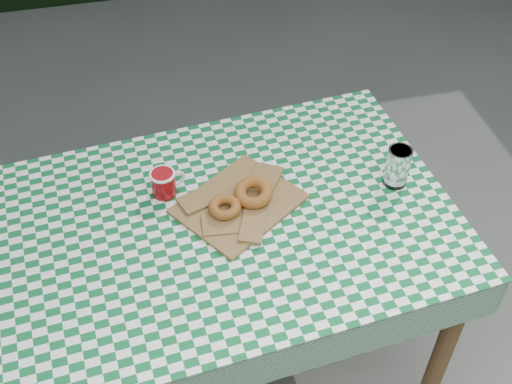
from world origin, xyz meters
TOP-DOWN VIEW (x-y plane):
  - ground at (0.00, 0.00)m, footprint 60.00×60.00m
  - table at (-0.00, 0.08)m, footprint 1.38×0.99m
  - tablecloth at (-0.00, 0.08)m, footprint 1.41×1.01m
  - paper_bag at (0.05, 0.13)m, footprint 0.43×0.41m
  - bagel_front at (0.00, 0.10)m, footprint 0.13×0.13m
  - bagel_back at (0.10, 0.14)m, footprint 0.16×0.16m
  - coffee_mug at (-0.16, 0.23)m, footprint 0.18×0.18m
  - drinking_glass at (0.53, 0.11)m, footprint 0.10×0.10m

SIDE VIEW (x-z plane):
  - ground at x=0.00m, z-range 0.00..0.00m
  - table at x=0.00m, z-range 0.00..0.75m
  - tablecloth at x=0.00m, z-range 0.75..0.76m
  - paper_bag at x=0.05m, z-range 0.76..0.77m
  - bagel_front at x=0.00m, z-range 0.77..0.80m
  - bagel_back at x=0.10m, z-range 0.77..0.81m
  - coffee_mug at x=-0.16m, z-range 0.76..0.84m
  - drinking_glass at x=0.53m, z-range 0.76..0.89m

